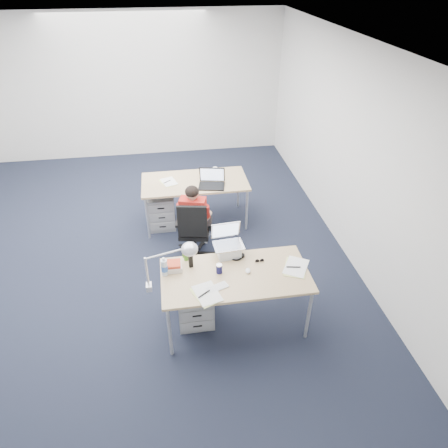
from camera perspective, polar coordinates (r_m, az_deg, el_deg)
The scene contains 24 objects.
floor at distance 5.96m, azimuth -12.48°, elevation -3.91°, with size 7.00×7.00×0.00m, color black.
room at distance 5.11m, azimuth -14.85°, elevation 11.43°, with size 6.02×7.02×2.80m.
desk_near at distance 4.37m, azimuth 1.64°, elevation -7.66°, with size 1.60×0.80×0.73m.
desk_far at distance 6.15m, azimuth -4.19°, elevation 5.77°, with size 1.60×0.80×0.73m.
office_chair at distance 5.59m, azimuth -4.19°, elevation -2.49°, with size 0.69×0.69×0.95m.
seated_person at distance 5.55m, azimuth -4.11°, elevation 0.93°, with size 0.45×0.66×1.11m.
drawer_pedestal_near at distance 4.71m, azimuth -4.19°, elevation -10.74°, with size 0.40×0.50×0.55m, color gray.
drawer_pedestal_far at distance 6.34m, azimuth -8.92°, elevation 2.10°, with size 0.40×0.50×0.55m, color gray.
silver_laptop at distance 4.49m, azimuth 0.64°, elevation -2.61°, with size 0.34×0.26×0.36m, color silver, non-canonical shape.
wireless_keyboard at distance 4.17m, azimuth -1.03°, elevation -9.07°, with size 0.24×0.10×0.01m, color white.
computer_mouse at distance 4.36m, azimuth 3.44°, elevation -6.68°, with size 0.06×0.09×0.03m, color white.
headphones at distance 4.55m, azimuth 1.72°, elevation -4.57°, with size 0.20×0.15×0.03m, color black, non-canonical shape.
can_koozie at distance 4.32m, azimuth -0.70°, elevation -6.39°, with size 0.07×0.07×0.11m, color #171647.
water_bottle at distance 4.30m, azimuth -8.53°, elevation -6.02°, with size 0.07×0.07×0.23m, color silver.
bear_figurine at distance 4.50m, azimuth -5.48°, elevation -4.34°, with size 0.08×0.06×0.15m, color #30771F, non-canonical shape.
book_stack at distance 4.40m, azimuth -7.40°, elevation -6.02°, with size 0.21×0.15×0.09m, color silver.
cordless_phone at distance 4.39m, azimuth -4.76°, elevation -5.31°, with size 0.04×0.03×0.16m, color black.
papers_left at distance 4.10m, azimuth -2.56°, elevation -10.02°, with size 0.23×0.32×0.01m, color #D7E182.
papers_right at distance 4.48m, azimuth 10.15°, elevation -6.15°, with size 0.23×0.33×0.01m, color #D7E182.
sunglasses at distance 4.51m, azimuth 5.10°, elevation -5.26°, with size 0.10×0.05×0.02m, color black, non-canonical shape.
desk_lamp at distance 4.04m, azimuth -8.64°, elevation -6.07°, with size 0.49×0.18×0.56m, color silver, non-canonical shape.
dark_laptop at distance 5.89m, azimuth -1.81°, elevation 6.53°, with size 0.38×0.37×0.28m, color black, non-canonical shape.
far_cup at distance 6.30m, azimuth -1.28°, elevation 7.64°, with size 0.07×0.07×0.11m, color white.
far_papers at distance 6.12m, azimuth -7.95°, elevation 5.94°, with size 0.20×0.28×0.01m, color white.
Camera 1 is at (0.56, -4.72, 3.59)m, focal length 32.00 mm.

